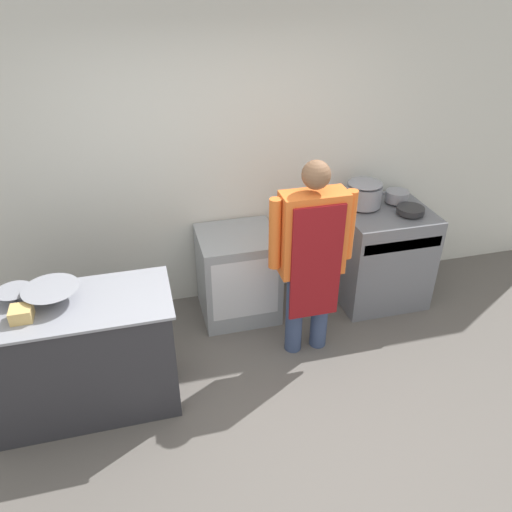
{
  "coord_description": "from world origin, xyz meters",
  "views": [
    {
      "loc": [
        -0.68,
        -2.07,
        2.87
      ],
      "look_at": [
        0.13,
        1.07,
        0.92
      ],
      "focal_mm": 35.0,
      "sensor_mm": 36.0,
      "label": 1
    }
  ],
  "objects_px": {
    "mixing_bowl": "(52,295)",
    "stock_pot": "(364,193)",
    "plastic_tub": "(21,314)",
    "sauce_pot": "(397,196)",
    "person_cook": "(312,250)",
    "saute_pan": "(410,210)",
    "fridge_unit": "(238,275)",
    "stove": "(380,254)"
  },
  "relations": [
    {
      "from": "plastic_tub",
      "to": "stock_pot",
      "type": "height_order",
      "value": "stock_pot"
    },
    {
      "from": "stock_pot",
      "to": "sauce_pot",
      "type": "distance_m",
      "value": 0.34
    },
    {
      "from": "stove",
      "to": "fridge_unit",
      "type": "xyz_separation_m",
      "value": [
        -1.36,
        0.08,
        -0.05
      ]
    },
    {
      "from": "mixing_bowl",
      "to": "sauce_pot",
      "type": "relative_size",
      "value": 1.76
    },
    {
      "from": "stove",
      "to": "person_cook",
      "type": "relative_size",
      "value": 0.56
    },
    {
      "from": "stove",
      "to": "stock_pot",
      "type": "relative_size",
      "value": 2.96
    },
    {
      "from": "fridge_unit",
      "to": "plastic_tub",
      "type": "height_order",
      "value": "plastic_tub"
    },
    {
      "from": "fridge_unit",
      "to": "saute_pan",
      "type": "relative_size",
      "value": 3.36
    },
    {
      "from": "fridge_unit",
      "to": "stock_pot",
      "type": "height_order",
      "value": "stock_pot"
    },
    {
      "from": "stove",
      "to": "mixing_bowl",
      "type": "bearing_deg",
      "value": -165.96
    },
    {
      "from": "person_cook",
      "to": "mixing_bowl",
      "type": "height_order",
      "value": "person_cook"
    },
    {
      "from": "person_cook",
      "to": "stock_pot",
      "type": "xyz_separation_m",
      "value": [
        0.74,
        0.68,
        0.11
      ]
    },
    {
      "from": "person_cook",
      "to": "plastic_tub",
      "type": "bearing_deg",
      "value": -171.98
    },
    {
      "from": "stove",
      "to": "stock_pot",
      "type": "xyz_separation_m",
      "value": [
        -0.18,
        0.13,
        0.6
      ]
    },
    {
      "from": "person_cook",
      "to": "sauce_pot",
      "type": "height_order",
      "value": "person_cook"
    },
    {
      "from": "plastic_tub",
      "to": "stock_pot",
      "type": "relative_size",
      "value": 0.42
    },
    {
      "from": "fridge_unit",
      "to": "saute_pan",
      "type": "distance_m",
      "value": 1.63
    },
    {
      "from": "mixing_bowl",
      "to": "stove",
      "type": "bearing_deg",
      "value": 14.04
    },
    {
      "from": "mixing_bowl",
      "to": "stock_pot",
      "type": "distance_m",
      "value": 2.72
    },
    {
      "from": "person_cook",
      "to": "plastic_tub",
      "type": "height_order",
      "value": "person_cook"
    },
    {
      "from": "fridge_unit",
      "to": "stock_pot",
      "type": "relative_size",
      "value": 2.56
    },
    {
      "from": "plastic_tub",
      "to": "stove",
      "type": "bearing_deg",
      "value": 15.92
    },
    {
      "from": "mixing_bowl",
      "to": "fridge_unit",
      "type": "bearing_deg",
      "value": 28.56
    },
    {
      "from": "mixing_bowl",
      "to": "sauce_pot",
      "type": "xyz_separation_m",
      "value": [
        2.93,
        0.82,
        0.02
      ]
    },
    {
      "from": "stock_pot",
      "to": "sauce_pot",
      "type": "bearing_deg",
      "value": 0.0
    },
    {
      "from": "person_cook",
      "to": "saute_pan",
      "type": "xyz_separation_m",
      "value": [
        1.07,
        0.43,
        0.01
      ]
    },
    {
      "from": "saute_pan",
      "to": "mixing_bowl",
      "type": "bearing_deg",
      "value": -169.02
    },
    {
      "from": "stock_pot",
      "to": "saute_pan",
      "type": "distance_m",
      "value": 0.43
    },
    {
      "from": "stock_pot",
      "to": "sauce_pot",
      "type": "xyz_separation_m",
      "value": [
        0.34,
        0.0,
        -0.07
      ]
    },
    {
      "from": "saute_pan",
      "to": "stove",
      "type": "bearing_deg",
      "value": 141.81
    },
    {
      "from": "plastic_tub",
      "to": "sauce_pot",
      "type": "relative_size",
      "value": 0.64
    },
    {
      "from": "stove",
      "to": "saute_pan",
      "type": "relative_size",
      "value": 3.89
    },
    {
      "from": "fridge_unit",
      "to": "person_cook",
      "type": "height_order",
      "value": "person_cook"
    },
    {
      "from": "mixing_bowl",
      "to": "saute_pan",
      "type": "bearing_deg",
      "value": 10.98
    },
    {
      "from": "mixing_bowl",
      "to": "stock_pot",
      "type": "height_order",
      "value": "stock_pot"
    },
    {
      "from": "stove",
      "to": "fridge_unit",
      "type": "distance_m",
      "value": 1.36
    },
    {
      "from": "saute_pan",
      "to": "fridge_unit",
      "type": "bearing_deg",
      "value": 172.44
    },
    {
      "from": "stove",
      "to": "plastic_tub",
      "type": "bearing_deg",
      "value": -164.08
    },
    {
      "from": "fridge_unit",
      "to": "mixing_bowl",
      "type": "relative_size",
      "value": 2.21
    },
    {
      "from": "stove",
      "to": "fridge_unit",
      "type": "bearing_deg",
      "value": 176.77
    },
    {
      "from": "fridge_unit",
      "to": "sauce_pot",
      "type": "height_order",
      "value": "sauce_pot"
    },
    {
      "from": "fridge_unit",
      "to": "stove",
      "type": "bearing_deg",
      "value": -3.23
    }
  ]
}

